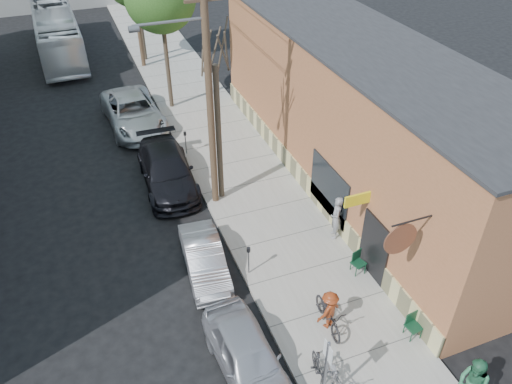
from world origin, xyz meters
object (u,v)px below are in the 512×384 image
object	(u,v)px
patio_chair_b	(414,327)
car_0	(248,356)
tree_bare	(219,136)
bus	(57,33)
parking_meter_near	(249,256)
parked_bike_b	(338,379)
car_3	(133,112)
utility_pole_near	(208,90)
cyclist	(329,310)
sign_post	(326,369)
parking_meter_far	(185,139)
patio_chair_a	(359,263)
patron_grey	(336,218)
car_2	(167,170)
parked_bike_a	(319,371)
car_1	(205,259)

from	to	relation	value
patio_chair_b	car_0	xyz separation A→B (m)	(-5.40, 0.79, 0.14)
tree_bare	bus	xyz separation A→B (m)	(-5.55, 21.04, -1.57)
parking_meter_near	parked_bike_b	world-z (taller)	parking_meter_near
tree_bare	car_3	world-z (taller)	tree_bare
utility_pole_near	tree_bare	bearing A→B (deg)	27.33
cyclist	bus	bearing A→B (deg)	-95.92
utility_pole_near	patio_chair_b	bearing A→B (deg)	-67.81
sign_post	parking_meter_near	size ratio (longest dim) A/B	2.26
patio_chair_b	parking_meter_far	bearing A→B (deg)	98.09
parking_meter_near	patio_chair_a	size ratio (longest dim) A/B	1.41
parking_meter_far	patron_grey	size ratio (longest dim) A/B	0.65
parking_meter_near	bus	size ratio (longest dim) A/B	0.10
patio_chair_b	car_3	xyz separation A→B (m)	(-5.84, 17.76, 0.25)
utility_pole_near	tree_bare	world-z (taller)	utility_pole_near
car_0	car_2	world-z (taller)	car_2
patron_grey	cyclist	xyz separation A→B (m)	(-2.36, -3.90, -0.21)
tree_bare	patio_chair_a	world-z (taller)	tree_bare
tree_bare	car_0	world-z (taller)	tree_bare
parked_bike_a	patio_chair_a	bearing A→B (deg)	58.07
patio_chair_b	cyclist	xyz separation A→B (m)	(-2.36, 1.37, 0.31)
patron_grey	parking_meter_near	bearing A→B (deg)	-56.03
utility_pole_near	tree_bare	distance (m)	2.23
tree_bare	patio_chair_b	world-z (taller)	tree_bare
cyclist	car_2	world-z (taller)	cyclist
utility_pole_near	patio_chair_b	world-z (taller)	utility_pole_near
parked_bike_a	car_2	distance (m)	11.98
patron_grey	car_0	world-z (taller)	patron_grey
parked_bike_a	car_2	bearing A→B (deg)	110.74
tree_bare	cyclist	distance (m)	8.57
patio_chair_a	car_3	size ratio (longest dim) A/B	0.15
patio_chair_b	car_0	world-z (taller)	car_0
car_2	car_3	size ratio (longest dim) A/B	0.92
tree_bare	car_1	distance (m)	5.30
patio_chair_a	parked_bike_a	xyz separation A→B (m)	(-3.42, -3.55, 0.03)
parked_bike_b	car_3	bearing A→B (deg)	103.60
patron_grey	car_3	xyz separation A→B (m)	(-5.84, 12.48, -0.26)
sign_post	bus	bearing A→B (deg)	99.15
patron_grey	car_1	distance (m)	5.42
sign_post	tree_bare	world-z (taller)	tree_bare
parking_meter_far	car_0	distance (m)	12.91
patio_chair_b	car_1	world-z (taller)	car_1
parked_bike_b	car_2	bearing A→B (deg)	105.68
patio_chair_b	parked_bike_a	xyz separation A→B (m)	(-3.58, -0.38, 0.03)
parking_meter_far	cyclist	world-z (taller)	cyclist
sign_post	car_2	bearing A→B (deg)	97.04
utility_pole_near	patron_grey	world-z (taller)	utility_pole_near
parking_meter_far	car_1	size ratio (longest dim) A/B	0.32
utility_pole_near	parked_bike_a	bearing A→B (deg)	-88.63
sign_post	parking_meter_far	xyz separation A→B (m)	(-0.10, 14.70, -0.85)
parking_meter_near	patio_chair_b	bearing A→B (deg)	-49.24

